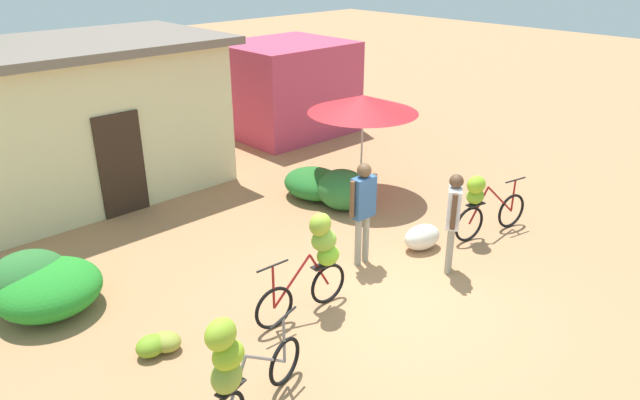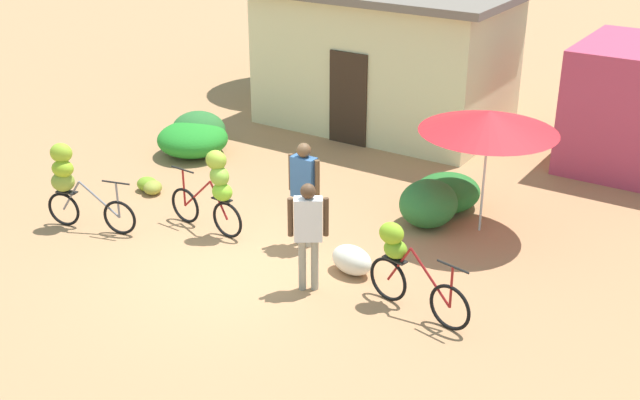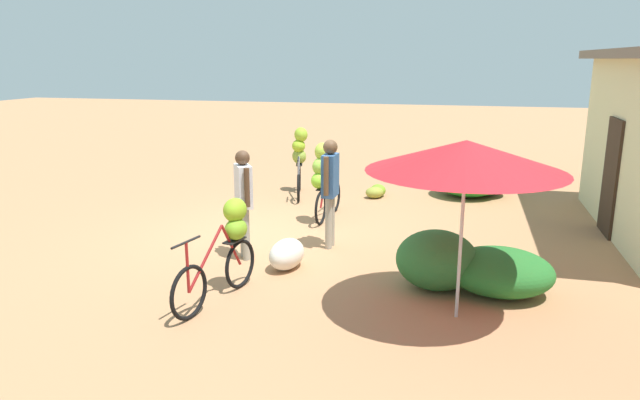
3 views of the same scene
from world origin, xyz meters
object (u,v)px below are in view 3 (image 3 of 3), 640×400
Objects in this scene: banana_pile_on_ground at (376,191)px; person_bystander at (244,193)px; market_umbrella at (466,156)px; person_vendor at (330,182)px; bicycle_leftmost at (299,156)px; bicycle_near_pile at (323,177)px; bicycle_center_loaded at (227,243)px; produce_sack at (287,254)px.

person_bystander is (4.45, -1.33, 0.89)m from banana_pile_on_ground.
person_vendor is at bearing -136.53° from market_umbrella.
market_umbrella is 3.56m from person_bystander.
market_umbrella is at bearing 32.00° from bicycle_leftmost.
bicycle_near_pile is at bearing -17.06° from banana_pile_on_ground.
market_umbrella is at bearing 67.40° from person_bystander.
market_umbrella is at bearing 91.06° from bicycle_center_loaded.
produce_sack is at bearing -113.26° from market_umbrella.
bicycle_leftmost is at bearing -90.26° from banana_pile_on_ground.
produce_sack is 0.42× the size of person_bystander.
produce_sack reaches higher than banana_pile_on_ground.
bicycle_leftmost reaches higher than banana_pile_on_ground.
bicycle_center_loaded is at bearing -88.94° from market_umbrella.
banana_pile_on_ground is at bearing 89.74° from bicycle_leftmost.
bicycle_center_loaded is 2.57× the size of banana_pile_on_ground.
bicycle_near_pile is at bearing -145.00° from market_umbrella.
produce_sack is (-1.04, -2.43, -1.71)m from market_umbrella.
person_bystander is (-1.38, -0.31, 0.32)m from bicycle_center_loaded.
bicycle_center_loaded reaches higher than banana_pile_on_ground.
person_bystander is at bearing -53.46° from person_vendor.
bicycle_leftmost is 4.93m from produce_sack.
bicycle_center_loaded is 1.28m from produce_sack.
produce_sack is at bearing 158.04° from bicycle_center_loaded.
market_umbrella is at bearing 35.00° from bicycle_near_pile.
banana_pile_on_ground is 3.74m from person_vendor.
bicycle_center_loaded is 1.02× the size of person_bystander.
produce_sack is at bearing -18.70° from person_vendor.
person_bystander is at bearing 5.54° from bicycle_leftmost.
bicycle_center_loaded is 0.97× the size of person_vendor.
bicycle_near_pile is 1.53m from person_vendor.
bicycle_near_pile is 0.96× the size of person_bystander.
produce_sack is (2.55, 0.09, -0.63)m from bicycle_near_pile.
bicycle_near_pile is 0.91× the size of person_vendor.
bicycle_leftmost reaches higher than bicycle_center_loaded.
bicycle_center_loaded is 1.45m from person_bystander.
bicycle_leftmost is 3.95m from person_vendor.
person_bystander is at bearing -110.42° from produce_sack.
person_bystander is (2.27, -0.66, 0.17)m from bicycle_near_pile.
market_umbrella is 3.15m from produce_sack.
bicycle_near_pile is 2.37m from person_bystander.
bicycle_near_pile is 2.63m from produce_sack.
bicycle_leftmost is 2.33× the size of produce_sack.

